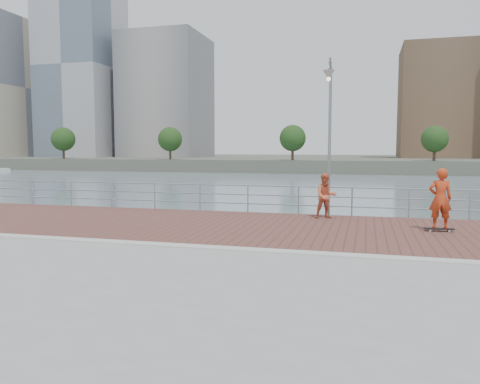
% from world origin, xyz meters
% --- Properties ---
extents(water, '(400.00, 400.00, 0.00)m').
position_xyz_m(water, '(0.00, 0.00, -2.00)').
color(water, slate).
rests_on(water, ground).
extents(seawall, '(40.00, 24.00, 2.00)m').
position_xyz_m(seawall, '(0.00, -5.00, -1.00)').
color(seawall, gray).
rests_on(seawall, ground).
extents(brick_lane, '(40.00, 6.80, 0.02)m').
position_xyz_m(brick_lane, '(0.00, 3.60, 0.01)').
color(brick_lane, brown).
rests_on(brick_lane, seawall).
extents(curb, '(40.00, 0.40, 0.06)m').
position_xyz_m(curb, '(0.00, 0.00, 0.03)').
color(curb, '#B7B5AD').
rests_on(curb, seawall).
extents(far_shore, '(320.00, 95.00, 2.50)m').
position_xyz_m(far_shore, '(0.00, 122.50, -0.75)').
color(far_shore, '#4C5142').
rests_on(far_shore, ground).
extents(guardrail, '(39.06, 0.06, 1.13)m').
position_xyz_m(guardrail, '(0.00, 7.00, 0.69)').
color(guardrail, '#8C9EA8').
rests_on(guardrail, brick_lane).
extents(street_lamp, '(0.41, 1.18, 5.58)m').
position_xyz_m(street_lamp, '(2.23, 6.09, 3.97)').
color(street_lamp, gray).
rests_on(street_lamp, brick_lane).
extents(skateboard, '(0.88, 0.28, 0.10)m').
position_xyz_m(skateboard, '(5.80, 4.19, 0.10)').
color(skateboard, black).
rests_on(skateboard, brick_lane).
extents(skateboarder, '(0.71, 0.50, 1.87)m').
position_xyz_m(skateboarder, '(5.80, 4.19, 1.04)').
color(skateboarder, '#BA3A18').
rests_on(skateboarder, skateboard).
extents(bystander, '(0.95, 0.84, 1.65)m').
position_xyz_m(bystander, '(2.17, 6.06, 0.85)').
color(bystander, '#CF603D').
rests_on(bystander, brick_lane).
extents(skyline, '(233.00, 41.00, 69.56)m').
position_xyz_m(skyline, '(27.16, 104.09, 23.81)').
color(skyline, '#ADA38E').
rests_on(skyline, far_shore).
extents(shoreline_trees, '(110.10, 5.11, 6.82)m').
position_xyz_m(shoreline_trees, '(-9.48, 77.00, 4.62)').
color(shoreline_trees, '#473323').
rests_on(shoreline_trees, far_shore).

